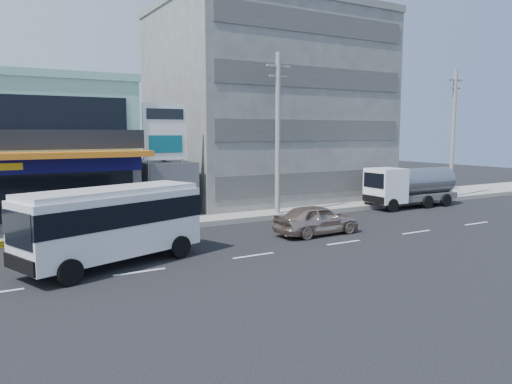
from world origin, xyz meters
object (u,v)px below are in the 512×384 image
utility_pole_far (453,134)px  sedan (317,219)px  shop_building (13,154)px  billboard (165,138)px  tanker_truck (409,186)px  minibus (112,220)px  motorcycle_rider (132,233)px  satellite_dish (163,160)px  concrete_building (268,110)px  utility_pole_near (278,134)px

utility_pole_far → sedan: bearing=-163.0°
shop_building → billboard: bearing=-32.3°
billboard → utility_pole_far: bearing=-4.6°
tanker_truck → sedan: bearing=-159.3°
minibus → tanker_truck: size_ratio=1.07×
minibus → motorcycle_rider: bearing=60.6°
tanker_truck → satellite_dish: bearing=164.7°
concrete_building → minibus: (-15.61, -13.50, -5.16)m
satellite_dish → sedan: size_ratio=0.32×
shop_building → satellite_dish: bearing=-20.2°
satellite_dish → utility_pole_far: utility_pole_far is taller
minibus → sedan: (10.67, 0.71, -1.05)m
sedan → minibus: bearing=92.5°
concrete_building → satellite_dish: (-10.00, -4.00, -3.42)m
utility_pole_far → tanker_truck: (-5.57, -0.90, -3.63)m
sedan → utility_pole_far: bearing=-74.3°
concrete_building → utility_pole_far: bearing=-32.3°
concrete_building → motorcycle_rider: (-14.00, -10.65, -6.34)m
utility_pole_near → sedan: (-0.93, -5.19, -4.36)m
utility_pole_near → sedan: 6.84m
minibus → motorcycle_rider: 3.48m
utility_pole_near → utility_pole_far: same height
tanker_truck → motorcycle_rider: bearing=-174.0°
billboard → motorcycle_rider: 7.35m
shop_building → sedan: shop_building is taller
shop_building → utility_pole_far: utility_pole_far is taller
billboard → tanker_truck: bearing=-9.0°
shop_building → utility_pole_near: utility_pole_near is taller
sedan → tanker_truck: 12.17m
utility_pole_far → sedan: size_ratio=2.15×
utility_pole_far → billboard: bearing=175.4°
concrete_building → utility_pole_far: size_ratio=1.60×
motorcycle_rider → concrete_building: bearing=37.3°
sedan → motorcycle_rider: (-9.07, 2.14, -0.14)m
concrete_building → satellite_dish: 11.30m
concrete_building → tanker_truck: 11.98m
concrete_building → motorcycle_rider: bearing=-142.7°
satellite_dish → utility_pole_near: size_ratio=0.15×
satellite_dish → utility_pole_far: size_ratio=0.15×
minibus → sedan: bearing=3.8°
shop_building → billboard: (7.50, -4.75, 0.93)m
concrete_building → shop_building: bearing=-176.6°
satellite_dish → utility_pole_near: (6.00, -3.60, 1.57)m
satellite_dish → minibus: (-5.61, -9.50, -1.73)m
utility_pole_far → minibus: (-27.61, -5.90, -3.31)m
billboard → utility_pole_near: (6.50, -1.80, 0.22)m
utility_pole_far → shop_building: bearing=167.7°
billboard → utility_pole_far: 22.57m
billboard → tanker_truck: 17.48m
utility_pole_far → sedan: utility_pole_far is taller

